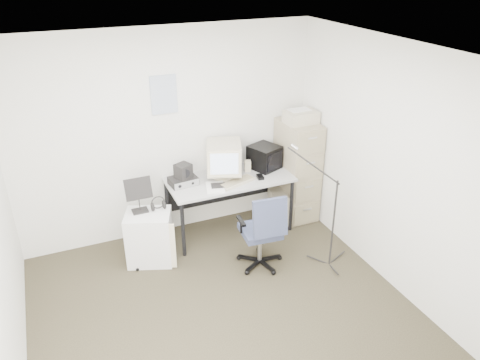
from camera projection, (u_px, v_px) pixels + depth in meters
name	position (u px, v px, depth m)	size (l,w,h in m)	color
floor	(227.00, 317.00, 4.55)	(3.60, 3.60, 0.01)	#2C261B
ceiling	(223.00, 57.00, 3.44)	(3.60, 3.60, 0.01)	white
wall_back	(168.00, 136.00, 5.48)	(3.60, 0.02, 2.50)	silver
wall_front	(349.00, 356.00, 2.51)	(3.60, 0.02, 2.50)	silver
wall_right	(394.00, 170.00, 4.63)	(0.02, 3.60, 2.50)	silver
wall_calendar	(164.00, 95.00, 5.24)	(0.30, 0.02, 0.44)	white
filing_cabinet	(297.00, 170.00, 6.04)	(0.40, 0.60, 1.30)	tan
printer	(301.00, 117.00, 5.70)	(0.39, 0.27, 0.15)	beige
desk	(230.00, 205.00, 5.80)	(1.50, 0.70, 0.73)	#A9A9A9
crt_monitor	(224.00, 160.00, 5.58)	(0.40, 0.42, 0.44)	beige
crt_tv	(264.00, 157.00, 5.85)	(0.32, 0.34, 0.29)	black
desk_speaker	(248.00, 166.00, 5.80)	(0.07, 0.07, 0.14)	beige
keyboard	(237.00, 182.00, 5.52)	(0.46, 0.16, 0.03)	beige
mouse	(260.00, 177.00, 5.64)	(0.07, 0.12, 0.04)	black
radio_receiver	(183.00, 181.00, 5.48)	(0.31, 0.22, 0.09)	black
radio_speaker	(183.00, 171.00, 5.42)	(0.17, 0.16, 0.17)	black
papers	(215.00, 187.00, 5.41)	(0.21, 0.28, 0.02)	white
pc_tower	(278.00, 205.00, 6.12)	(0.20, 0.45, 0.42)	beige
office_chair	(260.00, 229.00, 5.12)	(0.53, 0.53, 0.92)	#30354B
side_cart	(150.00, 237.00, 5.25)	(0.49, 0.39, 0.61)	white
music_stand	(138.00, 195.00, 5.08)	(0.29, 0.15, 0.42)	black
headphones	(158.00, 205.00, 5.19)	(0.17, 0.17, 0.03)	black
mic_stand	(335.00, 211.00, 5.02)	(0.02, 0.02, 1.38)	black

